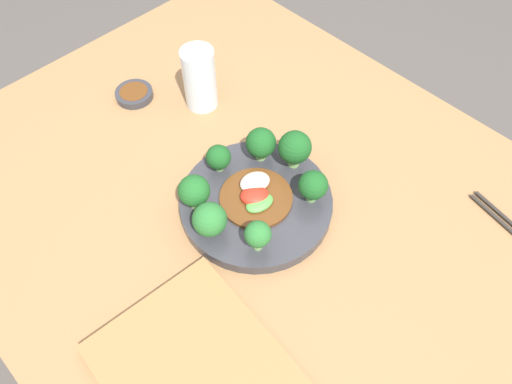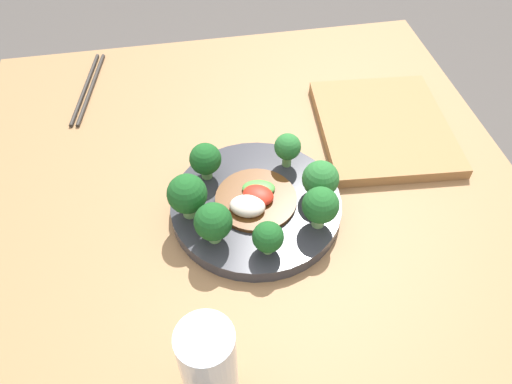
# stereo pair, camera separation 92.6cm
# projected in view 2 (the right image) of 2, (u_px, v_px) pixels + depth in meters

# --- Properties ---
(table) EXTENTS (1.06, 0.88, 0.73)m
(table) POSITION_uv_depth(u_px,v_px,m) (257.00, 340.00, 1.01)
(table) COLOR olive
(table) RESTS_ON ground_plane
(plate) EXTENTS (0.26, 0.26, 0.02)m
(plate) POSITION_uv_depth(u_px,v_px,m) (256.00, 206.00, 0.76)
(plate) COLOR #333338
(plate) RESTS_ON table
(broccoli_south) EXTENTS (0.05, 0.05, 0.06)m
(broccoli_south) POSITION_uv_depth(u_px,v_px,m) (321.00, 179.00, 0.73)
(broccoli_south) COLOR #89B76B
(broccoli_south) RESTS_ON plate
(broccoli_southeast) EXTENTS (0.04, 0.04, 0.06)m
(broccoli_southeast) POSITION_uv_depth(u_px,v_px,m) (288.00, 147.00, 0.77)
(broccoli_southeast) COLOR #7AAD5B
(broccoli_southeast) RESTS_ON plate
(broccoli_west) EXTENTS (0.04, 0.04, 0.05)m
(broccoli_west) POSITION_uv_depth(u_px,v_px,m) (268.00, 237.00, 0.66)
(broccoli_west) COLOR #7AAD5B
(broccoli_west) RESTS_ON plate
(broccoli_northeast) EXTENTS (0.05, 0.05, 0.06)m
(broccoli_northeast) POSITION_uv_depth(u_px,v_px,m) (205.00, 159.00, 0.75)
(broccoli_northeast) COLOR #70A356
(broccoli_northeast) RESTS_ON plate
(broccoli_southwest) EXTENTS (0.05, 0.05, 0.07)m
(broccoli_southwest) POSITION_uv_depth(u_px,v_px,m) (320.00, 206.00, 0.69)
(broccoli_southwest) COLOR #89B76B
(broccoli_southwest) RESTS_ON plate
(broccoli_northwest) EXTENTS (0.05, 0.05, 0.07)m
(broccoli_northwest) POSITION_uv_depth(u_px,v_px,m) (213.00, 222.00, 0.67)
(broccoli_northwest) COLOR #7AAD5B
(broccoli_northwest) RESTS_ON plate
(broccoli_north) EXTENTS (0.06, 0.06, 0.07)m
(broccoli_north) POSITION_uv_depth(u_px,v_px,m) (187.00, 195.00, 0.70)
(broccoli_north) COLOR #7AAD5B
(broccoli_north) RESTS_ON plate
(stirfry_center) EXTENTS (0.12, 0.12, 0.03)m
(stirfry_center) POSITION_uv_depth(u_px,v_px,m) (255.00, 199.00, 0.74)
(stirfry_center) COLOR #5B3314
(stirfry_center) RESTS_ON plate
(drinking_glass) EXTENTS (0.06, 0.06, 0.13)m
(drinking_glass) POSITION_uv_depth(u_px,v_px,m) (208.00, 363.00, 0.54)
(drinking_glass) COLOR silver
(drinking_glass) RESTS_ON table
(chopsticks) EXTENTS (0.22, 0.06, 0.01)m
(chopsticks) POSITION_uv_depth(u_px,v_px,m) (88.00, 88.00, 0.96)
(chopsticks) COLOR #2D2823
(chopsticks) RESTS_ON table
(cutting_board) EXTENTS (0.27, 0.24, 0.02)m
(cutting_board) POSITION_uv_depth(u_px,v_px,m) (383.00, 127.00, 0.88)
(cutting_board) COLOR olive
(cutting_board) RESTS_ON table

